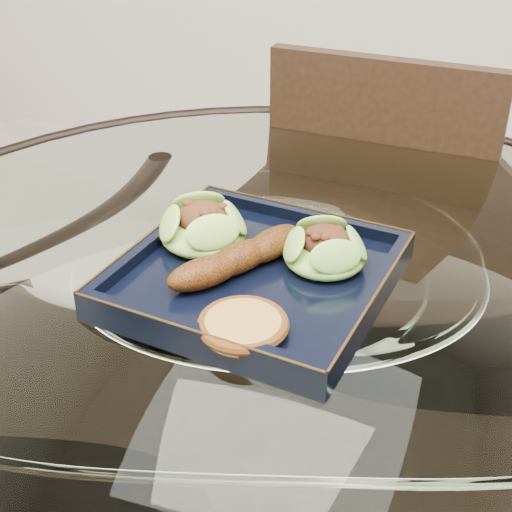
% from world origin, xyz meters
% --- Properties ---
extents(dining_table, '(1.13, 1.13, 0.77)m').
position_xyz_m(dining_table, '(-0.00, -0.00, 0.60)').
color(dining_table, white).
rests_on(dining_table, ground).
extents(dining_chair, '(0.41, 0.41, 0.89)m').
position_xyz_m(dining_chair, '(0.02, 0.34, 0.50)').
color(dining_chair, black).
rests_on(dining_chair, ground).
extents(navy_plate, '(0.30, 0.30, 0.02)m').
position_xyz_m(navy_plate, '(-0.02, -0.01, 0.77)').
color(navy_plate, black).
rests_on(navy_plate, dining_table).
extents(lettuce_wrap_left, '(0.11, 0.11, 0.04)m').
position_xyz_m(lettuce_wrap_left, '(-0.10, 0.03, 0.80)').
color(lettuce_wrap_left, '#6BA630').
rests_on(lettuce_wrap_left, navy_plate).
extents(lettuce_wrap_right, '(0.09, 0.09, 0.03)m').
position_xyz_m(lettuce_wrap_right, '(0.04, 0.03, 0.80)').
color(lettuce_wrap_right, '#4E8F29').
rests_on(lettuce_wrap_right, navy_plate).
extents(roasted_plantain, '(0.12, 0.16, 0.03)m').
position_xyz_m(roasted_plantain, '(-0.04, -0.01, 0.80)').
color(roasted_plantain, '#5B2B09').
rests_on(roasted_plantain, navy_plate).
extents(crumb_patty, '(0.09, 0.09, 0.01)m').
position_xyz_m(crumb_patty, '(0.00, -0.11, 0.79)').
color(crumb_patty, '#A77637').
rests_on(crumb_patty, navy_plate).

